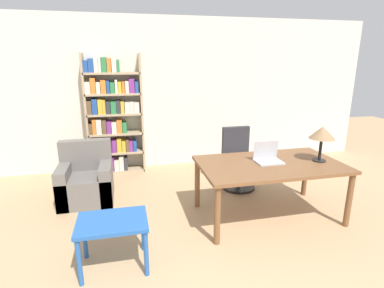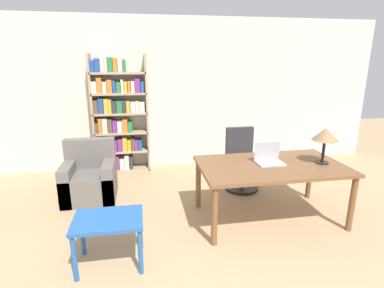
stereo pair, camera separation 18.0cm
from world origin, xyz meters
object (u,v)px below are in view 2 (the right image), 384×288
at_px(table_lamp, 325,135).
at_px(armchair, 90,179).
at_px(laptop, 269,159).
at_px(side_table_blue, 109,225).
at_px(bookshelf, 118,117).
at_px(desk, 271,170).
at_px(office_chair, 241,162).

height_order(table_lamp, armchair, table_lamp).
relative_size(laptop, side_table_blue, 0.50).
xyz_separation_m(laptop, bookshelf, (-1.94, 2.04, 0.21)).
bearing_deg(table_lamp, side_table_blue, -168.36).
relative_size(table_lamp, side_table_blue, 0.68).
height_order(laptop, table_lamp, table_lamp).
relative_size(desk, armchair, 2.11).
distance_m(side_table_blue, bookshelf, 2.74).
distance_m(office_chair, bookshelf, 2.29).
bearing_deg(laptop, armchair, 157.76).
bearing_deg(desk, bookshelf, 132.85).
relative_size(desk, bookshelf, 0.85).
height_order(office_chair, side_table_blue, office_chair).
xyz_separation_m(office_chair, armchair, (-2.28, 0.03, -0.13)).
xyz_separation_m(laptop, armchair, (-2.31, 0.94, -0.49)).
relative_size(laptop, table_lamp, 0.73).
distance_m(table_lamp, side_table_blue, 2.68).
height_order(desk, armchair, armchair).
bearing_deg(desk, side_table_blue, -162.93).
xyz_separation_m(side_table_blue, bookshelf, (-0.04, 2.68, 0.57)).
bearing_deg(side_table_blue, desk, 17.07).
height_order(side_table_blue, armchair, armchair).
relative_size(office_chair, side_table_blue, 1.45).
bearing_deg(office_chair, side_table_blue, -140.07).
distance_m(desk, table_lamp, 0.77).
relative_size(laptop, armchair, 0.39).
bearing_deg(table_lamp, office_chair, 123.22).
bearing_deg(armchair, office_chair, -0.68).
bearing_deg(armchair, table_lamp, -19.78).
distance_m(laptop, table_lamp, 0.72).
relative_size(laptop, bookshelf, 0.16).
relative_size(table_lamp, office_chair, 0.47).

